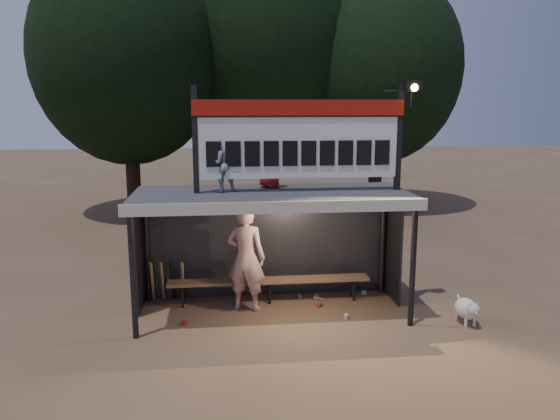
# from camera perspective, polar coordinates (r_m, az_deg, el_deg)

# --- Properties ---
(ground) EXTENTS (80.00, 80.00, 0.00)m
(ground) POSITION_cam_1_polar(r_m,az_deg,el_deg) (10.56, -0.85, -10.62)
(ground) COLOR brown
(ground) RESTS_ON ground
(player) EXTENTS (0.88, 0.73, 2.07)m
(player) POSITION_cam_1_polar(r_m,az_deg,el_deg) (10.39, -3.59, -4.97)
(player) COLOR silver
(player) RESTS_ON ground
(child_a) EXTENTS (0.60, 0.53, 1.03)m
(child_a) POSITION_cam_1_polar(r_m,az_deg,el_deg) (9.91, -6.10, 4.83)
(child_a) COLOR gray
(child_a) RESTS_ON dugout_shelter
(child_b) EXTENTS (0.63, 0.54, 1.08)m
(child_b) POSITION_cam_1_polar(r_m,az_deg,el_deg) (10.36, -1.08, 5.30)
(child_b) COLOR #AA1A1C
(child_b) RESTS_ON dugout_shelter
(dugout_shelter) EXTENTS (5.10, 2.08, 2.32)m
(dugout_shelter) POSITION_cam_1_polar(r_m,az_deg,el_deg) (10.26, -1.01, -0.49)
(dugout_shelter) COLOR #3A3A3C
(dugout_shelter) RESTS_ON ground
(scoreboard_assembly) EXTENTS (4.10, 0.27, 1.99)m
(scoreboard_assembly) POSITION_cam_1_polar(r_m,az_deg,el_deg) (9.89, 2.34, 7.72)
(scoreboard_assembly) COLOR black
(scoreboard_assembly) RESTS_ON dugout_shelter
(bench) EXTENTS (4.00, 0.35, 0.48)m
(bench) POSITION_cam_1_polar(r_m,az_deg,el_deg) (10.92, -1.14, -7.45)
(bench) COLOR brown
(bench) RESTS_ON ground
(tree_left) EXTENTS (6.46, 6.46, 9.27)m
(tree_left) POSITION_cam_1_polar(r_m,az_deg,el_deg) (20.07, -15.69, 15.25)
(tree_left) COLOR black
(tree_left) RESTS_ON ground
(tree_mid) EXTENTS (7.22, 7.22, 10.36)m
(tree_mid) POSITION_cam_1_polar(r_m,az_deg,el_deg) (21.48, -1.21, 17.09)
(tree_mid) COLOR black
(tree_mid) RESTS_ON ground
(tree_right) EXTENTS (6.08, 6.08, 8.72)m
(tree_right) POSITION_cam_1_polar(r_m,az_deg,el_deg) (21.16, 10.27, 14.36)
(tree_right) COLOR black
(tree_right) RESTS_ON ground
(dog) EXTENTS (0.36, 0.81, 0.49)m
(dog) POSITION_cam_1_polar(r_m,az_deg,el_deg) (10.50, 18.98, -9.74)
(dog) COLOR white
(dog) RESTS_ON ground
(bats) EXTENTS (0.68, 0.35, 0.84)m
(bats) POSITION_cam_1_polar(r_m,az_deg,el_deg) (11.19, -11.68, -7.24)
(bats) COLOR olive
(bats) RESTS_ON ground
(litter) EXTENTS (3.72, 1.34, 0.08)m
(litter) POSITION_cam_1_polar(r_m,az_deg,el_deg) (10.90, 2.03, -9.70)
(litter) COLOR #A7231C
(litter) RESTS_ON ground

